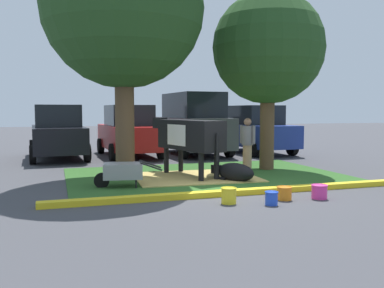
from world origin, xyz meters
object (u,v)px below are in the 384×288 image
bucket_blue (271,198)px  sedan_red (129,131)px  bucket_pink (319,191)px  wheelbarrow (122,171)px  shade_tree_left (123,8)px  hatchback_white (58,133)px  shade_tree_right (268,49)px  calf_lying (234,172)px  person_handler (247,144)px  bucket_orange (284,193)px  bucket_yellow (229,195)px  cow_holstein (188,135)px  sedan_blue (255,130)px  suv_dark_grey (193,124)px

bucket_blue → sedan_red: size_ratio=0.06×
bucket_pink → sedan_red: sedan_red is taller
wheelbarrow → sedan_red: (1.29, 6.71, 0.60)m
shade_tree_left → hatchback_white: (-1.69, 5.32, -3.52)m
shade_tree_right → calf_lying: (-1.82, -1.69, -3.43)m
person_handler → wheelbarrow: bearing=-162.2°
sedan_red → bucket_orange: bearing=-79.7°
bucket_yellow → bucket_blue: 0.82m
shade_tree_right → cow_holstein: 3.76m
calf_lying → wheelbarrow: wheelbarrow is taller
bucket_yellow → bucket_orange: bucket_yellow is taller
wheelbarrow → bucket_pink: wheelbarrow is taller
shade_tree_left → bucket_yellow: bearing=-69.2°
sedan_blue → suv_dark_grey: bearing=175.2°
shade_tree_right → suv_dark_grey: 5.54m
bucket_pink → sedan_red: 9.58m
cow_holstein → suv_dark_grey: suv_dark_grey is taller
cow_holstein → bucket_pink: bearing=-64.5°
bucket_pink → bucket_blue: bearing=-170.1°
calf_lying → person_handler: size_ratio=0.81×
suv_dark_grey → shade_tree_right: bearing=-81.0°
bucket_pink → suv_dark_grey: bearing=88.6°
bucket_yellow → bucket_blue: size_ratio=1.19×
wheelbarrow → bucket_yellow: wheelbarrow is taller
bucket_blue → sedan_red: bearing=97.1°
wheelbarrow → sedan_blue: (6.64, 6.36, 0.60)m
bucket_yellow → shade_tree_right: bearing=53.6°
shade_tree_right → wheelbarrow: (-4.69, -1.66, -3.29)m
hatchback_white → person_handler: bearing=-46.4°
wheelbarrow → hatchback_white: 6.89m
person_handler → bucket_blue: bearing=-109.1°
hatchback_white → sedan_blue: same height
wheelbarrow → bucket_yellow: 2.93m
shade_tree_right → hatchback_white: (-6.08, 5.07, -2.69)m
bucket_blue → sedan_blue: (4.18, 9.10, 0.84)m
bucket_pink → hatchback_white: (-5.08, 9.24, 0.83)m
suv_dark_grey → cow_holstein: bearing=-109.4°
calf_lying → hatchback_white: 8.02m
shade_tree_right → person_handler: bearing=-153.7°
calf_lying → bucket_yellow: calf_lying is taller
suv_dark_grey → bucket_blue: bearing=-98.8°
wheelbarrow → bucket_blue: 3.69m
person_handler → bucket_yellow: size_ratio=5.03×
wheelbarrow → hatchback_white: (-1.39, 6.72, 0.60)m
person_handler → calf_lying: bearing=-127.4°
bucket_orange → sedan_red: (-1.65, 9.11, 0.84)m
bucket_orange → suv_dark_grey: (0.97, 8.99, 1.13)m
suv_dark_grey → sedan_blue: (2.74, -0.23, -0.29)m
bucket_orange → bucket_pink: bucket_pink is taller
hatchback_white → suv_dark_grey: size_ratio=0.96×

